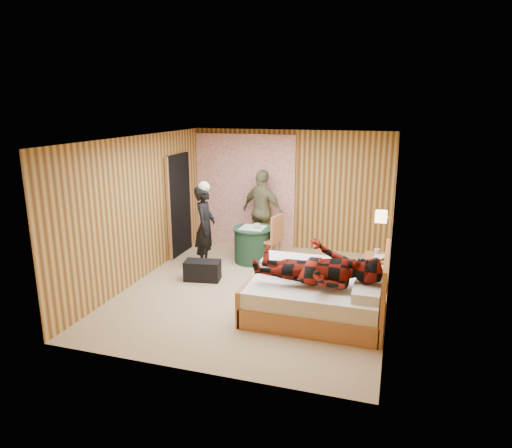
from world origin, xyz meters
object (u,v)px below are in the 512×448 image
(chair_far, at_px, (261,227))
(duffel_bag, at_px, (203,270))
(wall_lamp, at_px, (381,216))
(man_on_bed, at_px, (318,258))
(round_table, at_px, (253,244))
(nightstand, at_px, (375,271))
(bed, at_px, (317,295))
(woman_standing, at_px, (205,227))
(man_at_table, at_px, (263,212))
(chair_near, at_px, (272,236))

(chair_far, bearing_deg, duffel_bag, -118.58)
(wall_lamp, relative_size, man_on_bed, 0.15)
(wall_lamp, distance_m, round_table, 2.73)
(nightstand, bearing_deg, bed, -119.73)
(wall_lamp, xyz_separation_m, nightstand, (-0.04, 0.27, -1.02))
(chair_far, distance_m, man_on_bed, 3.27)
(bed, height_order, nightstand, bed)
(wall_lamp, bearing_deg, woman_standing, 173.66)
(man_on_bed, bearing_deg, man_at_table, 119.91)
(bed, distance_m, duffel_bag, 2.29)
(nightstand, bearing_deg, chair_near, 162.99)
(man_at_table, bearing_deg, man_on_bed, 142.76)
(nightstand, xyz_separation_m, round_table, (-2.36, 0.63, 0.07))
(chair_far, bearing_deg, wall_lamp, -44.38)
(nightstand, relative_size, round_table, 0.72)
(chair_near, height_order, woman_standing, woman_standing)
(chair_near, bearing_deg, woman_standing, -51.63)
(chair_far, xyz_separation_m, woman_standing, (-0.75, -1.18, 0.24))
(chair_far, xyz_separation_m, duffel_bag, (-0.54, -1.82, -0.36))
(chair_near, height_order, man_at_table, man_at_table)
(bed, distance_m, woman_standing, 2.80)
(chair_near, distance_m, man_at_table, 0.84)
(chair_far, relative_size, duffel_bag, 1.51)
(woman_standing, relative_size, man_on_bed, 0.88)
(chair_far, distance_m, man_at_table, 0.32)
(bed, height_order, duffel_bag, bed)
(bed, xyz_separation_m, man_on_bed, (0.02, -0.23, 0.65))
(woman_standing, distance_m, man_at_table, 1.43)
(bed, xyz_separation_m, nightstand, (0.75, 1.32, -0.02))
(nightstand, distance_m, man_at_table, 2.75)
(nightstand, xyz_separation_m, man_on_bed, (-0.73, -1.54, 0.67))
(man_at_table, bearing_deg, round_table, 112.84)
(wall_lamp, height_order, nightstand, wall_lamp)
(round_table, xyz_separation_m, man_on_bed, (1.63, -2.17, 0.60))
(bed, relative_size, nightstand, 3.48)
(round_table, xyz_separation_m, man_at_table, (0.00, 0.66, 0.51))
(wall_lamp, xyz_separation_m, chair_near, (-2.01, 0.88, -0.73))
(duffel_bag, height_order, man_on_bed, man_on_bed)
(woman_standing, xyz_separation_m, man_at_table, (0.77, 1.20, 0.08))
(round_table, relative_size, man_on_bed, 0.44)
(man_at_table, bearing_deg, bed, 144.51)
(chair_near, relative_size, man_on_bed, 0.55)
(nightstand, distance_m, chair_near, 2.08)
(round_table, bearing_deg, man_at_table, 90.00)
(wall_lamp, bearing_deg, chair_far, 147.72)
(bed, xyz_separation_m, chair_far, (-1.62, 2.57, 0.24))
(wall_lamp, height_order, man_on_bed, man_on_bed)
(chair_near, bearing_deg, wall_lamp, 80.52)
(nightstand, bearing_deg, man_on_bed, -115.30)
(nightstand, xyz_separation_m, duffel_bag, (-2.91, -0.57, -0.11))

